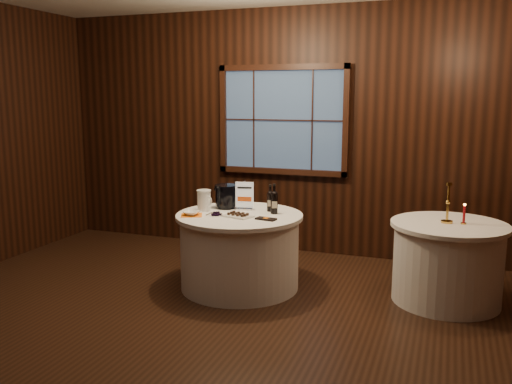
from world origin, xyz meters
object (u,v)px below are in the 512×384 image
at_px(side_table, 447,262).
at_px(sign_stand, 245,200).
at_px(ice_bucket, 226,196).
at_px(brass_candlestick, 448,208).
at_px(main_table, 240,251).
at_px(grape_bunch, 216,214).
at_px(port_bottle_left, 270,200).
at_px(chocolate_box, 266,219).
at_px(glass_pitcher, 204,200).
at_px(cracker_bowl, 191,213).
at_px(red_candle, 464,216).
at_px(port_bottle_right, 274,201).
at_px(chocolate_plate, 238,215).

bearing_deg(side_table, sign_stand, -177.49).
bearing_deg(sign_stand, ice_bucket, 165.46).
bearing_deg(brass_candlestick, main_table, -171.14).
xyz_separation_m(ice_bucket, grape_bunch, (0.05, -0.39, -0.11)).
bearing_deg(port_bottle_left, chocolate_box, -91.63).
bearing_deg(main_table, ice_bucket, 137.02).
xyz_separation_m(glass_pitcher, cracker_bowl, (-0.02, -0.25, -0.09)).
height_order(glass_pitcher, brass_candlestick, brass_candlestick).
height_order(chocolate_box, red_candle, red_candle).
bearing_deg(grape_bunch, side_table, 12.13).
bearing_deg(sign_stand, port_bottle_left, -7.95).
distance_m(ice_bucket, cracker_bowl, 0.49).
relative_size(port_bottle_right, chocolate_plate, 0.93).
bearing_deg(grape_bunch, cracker_bowl, -168.12).
relative_size(main_table, grape_bunch, 7.25).
bearing_deg(port_bottle_right, brass_candlestick, -18.40).
bearing_deg(cracker_bowl, main_table, 27.31).
xyz_separation_m(chocolate_plate, glass_pitcher, (-0.44, 0.16, 0.09)).
xyz_separation_m(side_table, cracker_bowl, (-2.43, -0.52, 0.41)).
bearing_deg(main_table, brass_candlestick, 8.86).
relative_size(port_bottle_right, grape_bunch, 1.73).
height_order(grape_bunch, brass_candlestick, brass_candlestick).
height_order(port_bottle_right, ice_bucket, port_bottle_right).
relative_size(side_table, ice_bucket, 4.32).
bearing_deg(cracker_bowl, chocolate_plate, 11.94).
relative_size(chocolate_plate, glass_pitcher, 1.51).
height_order(port_bottle_right, grape_bunch, port_bottle_right).
height_order(port_bottle_right, chocolate_plate, port_bottle_right).
height_order(ice_bucket, brass_candlestick, brass_candlestick).
relative_size(chocolate_plate, red_candle, 1.67).
relative_size(sign_stand, ice_bucket, 1.22).
relative_size(port_bottle_right, red_candle, 1.56).
bearing_deg(sign_stand, main_table, -95.47).
relative_size(ice_bucket, brass_candlestick, 0.65).
relative_size(main_table, side_table, 1.19).
distance_m(chocolate_box, cracker_bowl, 0.76).
height_order(chocolate_plate, grape_bunch, same).
distance_m(port_bottle_left, glass_pitcher, 0.68).
bearing_deg(chocolate_box, red_candle, 24.22).
xyz_separation_m(grape_bunch, brass_candlestick, (2.16, 0.48, 0.12)).
height_order(main_table, port_bottle_right, port_bottle_right).
distance_m(side_table, port_bottle_right, 1.76).
height_order(main_table, grape_bunch, grape_bunch).
distance_m(ice_bucket, grape_bunch, 0.41).
distance_m(port_bottle_left, chocolate_plate, 0.43).
relative_size(glass_pitcher, cracker_bowl, 1.33).
bearing_deg(glass_pitcher, ice_bucket, 71.96).
distance_m(ice_bucket, chocolate_box, 0.69).
bearing_deg(ice_bucket, red_candle, 1.98).
height_order(port_bottle_right, glass_pitcher, port_bottle_right).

